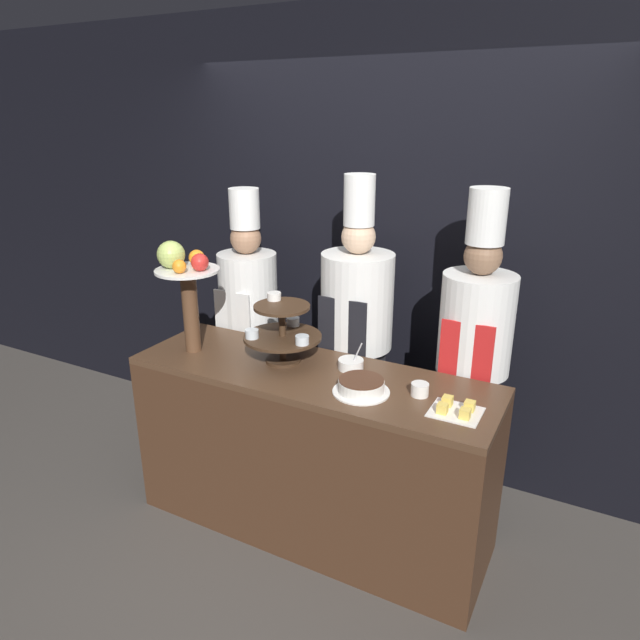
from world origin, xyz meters
TOP-DOWN VIEW (x-y plane):
  - ground_plane at (0.00, 0.00)m, footprint 14.00×14.00m
  - wall_back at (0.00, 1.21)m, footprint 10.00×0.06m
  - buffet_counter at (0.00, 0.30)m, footprint 1.92×0.61m
  - tiered_stand at (-0.20, 0.35)m, footprint 0.41×0.41m
  - fruit_pedestal at (-0.73, 0.24)m, footprint 0.34×0.34m
  - cake_round at (0.32, 0.21)m, footprint 0.27×0.27m
  - cup_white at (0.57, 0.32)m, footprint 0.08×0.08m
  - cake_square_tray at (0.77, 0.23)m, footprint 0.22×0.19m
  - serving_bowl_far at (0.16, 0.43)m, footprint 0.13×0.13m
  - chef_left at (-0.74, 0.82)m, footprint 0.37×0.37m
  - chef_center_left at (0.02, 0.82)m, footprint 0.41×0.41m
  - chef_center_right at (0.70, 0.82)m, footprint 0.38×0.38m

SIDE VIEW (x-z plane):
  - ground_plane at x=0.00m, z-range 0.00..0.00m
  - buffet_counter at x=0.00m, z-range 0.00..0.95m
  - cake_square_tray at x=0.77m, z-range 0.95..1.00m
  - chef_left at x=-0.74m, z-range 0.08..1.86m
  - serving_bowl_far at x=0.16m, z-range 0.90..1.06m
  - cup_white at x=0.57m, z-range 0.95..1.01m
  - cake_round at x=0.32m, z-range 0.95..1.02m
  - chef_center_left at x=0.02m, z-range 0.06..1.96m
  - chef_center_right at x=0.70m, z-range 0.08..1.94m
  - tiered_stand at x=-0.20m, z-range 0.95..1.31m
  - fruit_pedestal at x=-0.73m, z-range 1.06..1.68m
  - wall_back at x=0.00m, z-range 0.00..2.80m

